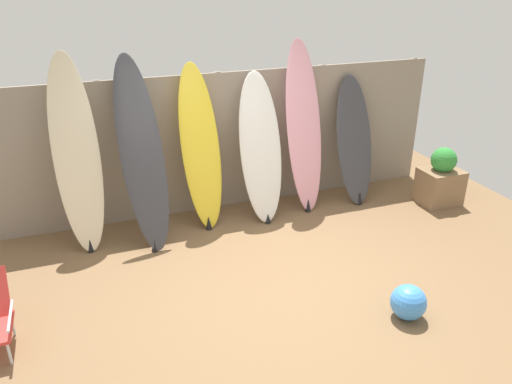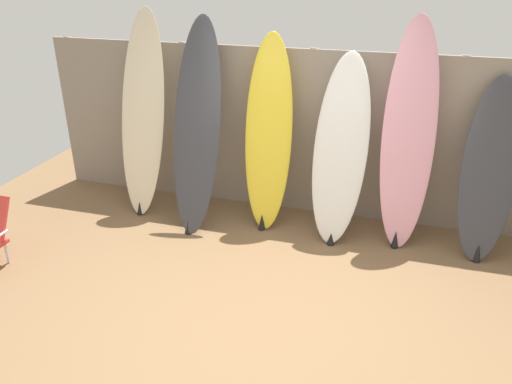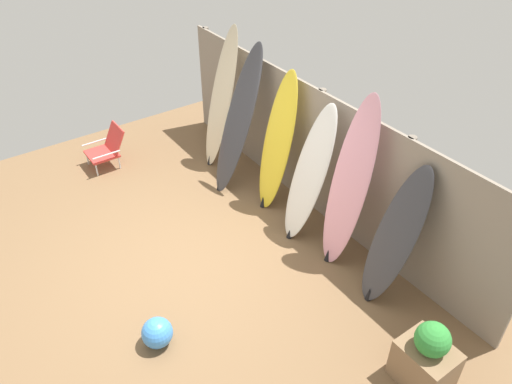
# 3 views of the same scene
# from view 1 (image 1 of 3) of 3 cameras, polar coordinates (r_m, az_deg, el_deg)

# --- Properties ---
(ground) EXTENTS (7.68, 7.68, 0.00)m
(ground) POSITION_cam_1_polar(r_m,az_deg,el_deg) (5.21, 2.59, -10.51)
(ground) COLOR brown
(fence_back) EXTENTS (6.08, 0.11, 1.80)m
(fence_back) POSITION_cam_1_polar(r_m,az_deg,el_deg) (6.51, -4.10, 5.68)
(fence_back) COLOR gray
(fence_back) RESTS_ON ground
(surfboard_cream_0) EXTENTS (0.51, 0.64, 2.18)m
(surfboard_cream_0) POSITION_cam_1_polar(r_m,az_deg,el_deg) (5.85, -19.82, 3.89)
(surfboard_cream_0) COLOR beige
(surfboard_cream_0) RESTS_ON ground
(surfboard_charcoal_1) EXTENTS (0.58, 0.93, 2.13)m
(surfboard_charcoal_1) POSITION_cam_1_polar(r_m,az_deg,el_deg) (5.76, -12.92, 4.21)
(surfboard_charcoal_1) COLOR #38383D
(surfboard_charcoal_1) RESTS_ON ground
(surfboard_yellow_2) EXTENTS (0.54, 0.61, 1.99)m
(surfboard_yellow_2) POSITION_cam_1_polar(r_m,az_deg,el_deg) (6.05, -6.34, 4.93)
(surfboard_yellow_2) COLOR yellow
(surfboard_yellow_2) RESTS_ON ground
(surfboard_white_3) EXTENTS (0.56, 0.68, 1.84)m
(surfboard_white_3) POSITION_cam_1_polar(r_m,az_deg,el_deg) (6.23, 0.52, 4.99)
(surfboard_white_3) COLOR white
(surfboard_white_3) RESTS_ON ground
(surfboard_pink_4) EXTENTS (0.55, 0.58, 2.19)m
(surfboard_pink_4) POSITION_cam_1_polar(r_m,az_deg,el_deg) (6.48, 5.50, 7.18)
(surfboard_pink_4) COLOR pink
(surfboard_pink_4) RESTS_ON ground
(surfboard_charcoal_5) EXTENTS (0.54, 0.66, 1.68)m
(surfboard_charcoal_5) POSITION_cam_1_polar(r_m,az_deg,el_deg) (6.90, 11.17, 5.67)
(surfboard_charcoal_5) COLOR #38383D
(surfboard_charcoal_5) RESTS_ON ground
(planter_box) EXTENTS (0.53, 0.44, 0.80)m
(planter_box) POSITION_cam_1_polar(r_m,az_deg,el_deg) (7.21, 20.34, 1.31)
(planter_box) COLOR #846647
(planter_box) RESTS_ON ground
(beach_ball) EXTENTS (0.33, 0.33, 0.33)m
(beach_ball) POSITION_cam_1_polar(r_m,az_deg,el_deg) (4.90, 17.02, -11.95)
(beach_ball) COLOR #3F8CE5
(beach_ball) RESTS_ON ground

